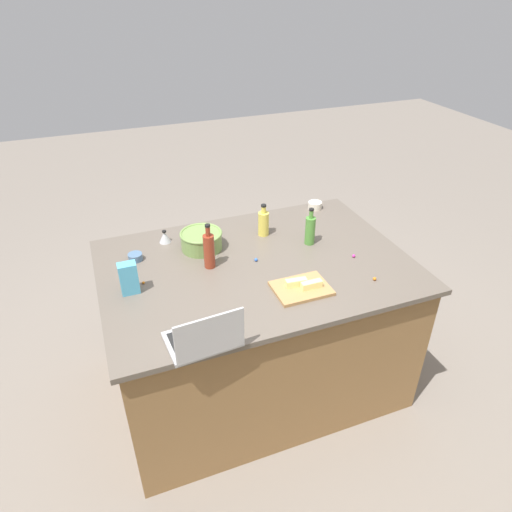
% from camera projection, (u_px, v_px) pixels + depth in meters
% --- Properties ---
extents(ground_plane, '(12.00, 12.00, 0.00)m').
position_uv_depth(ground_plane, '(256.00, 378.00, 3.01)').
color(ground_plane, slate).
extents(island_counter, '(1.70, 1.18, 0.90)m').
position_uv_depth(island_counter, '(256.00, 325.00, 2.77)').
color(island_counter, olive).
rests_on(island_counter, ground).
extents(laptop, '(0.33, 0.25, 0.22)m').
position_uv_depth(laptop, '(205.00, 338.00, 1.95)').
color(laptop, '#B7B7BC').
rests_on(laptop, island_counter).
extents(mixing_bowl_large, '(0.25, 0.25, 0.11)m').
position_uv_depth(mixing_bowl_large, '(201.00, 240.00, 2.64)').
color(mixing_bowl_large, '#72934C').
rests_on(mixing_bowl_large, island_counter).
extents(bottle_oil, '(0.07, 0.07, 0.20)m').
position_uv_depth(bottle_oil, '(263.00, 223.00, 2.77)').
color(bottle_oil, '#DBC64C').
rests_on(bottle_oil, island_counter).
extents(bottle_soy, '(0.06, 0.06, 0.26)m').
position_uv_depth(bottle_soy, '(209.00, 250.00, 2.45)').
color(bottle_soy, maroon).
rests_on(bottle_soy, island_counter).
extents(bottle_olive, '(0.06, 0.06, 0.23)m').
position_uv_depth(bottle_olive, '(310.00, 230.00, 2.67)').
color(bottle_olive, '#4C8C38').
rests_on(bottle_olive, island_counter).
extents(cutting_board, '(0.28, 0.21, 0.02)m').
position_uv_depth(cutting_board, '(301.00, 288.00, 2.32)').
color(cutting_board, '#AD7F4C').
rests_on(cutting_board, island_counter).
extents(butter_stick_left, '(0.11, 0.05, 0.04)m').
position_uv_depth(butter_stick_left, '(296.00, 282.00, 2.32)').
color(butter_stick_left, '#F4E58C').
rests_on(butter_stick_left, cutting_board).
extents(butter_stick_right, '(0.11, 0.04, 0.04)m').
position_uv_depth(butter_stick_right, '(312.00, 285.00, 2.30)').
color(butter_stick_right, '#F4E58C').
rests_on(butter_stick_right, cutting_board).
extents(ramekin_small, '(0.08, 0.08, 0.04)m').
position_uv_depth(ramekin_small, '(135.00, 257.00, 2.55)').
color(ramekin_small, slate).
rests_on(ramekin_small, island_counter).
extents(ramekin_medium, '(0.09, 0.09, 0.05)m').
position_uv_depth(ramekin_medium, '(315.00, 205.00, 3.11)').
color(ramekin_medium, beige).
rests_on(ramekin_medium, island_counter).
extents(kitchen_timer, '(0.07, 0.07, 0.08)m').
position_uv_depth(kitchen_timer, '(165.00, 237.00, 2.72)').
color(kitchen_timer, '#B2B2B7').
rests_on(kitchen_timer, island_counter).
extents(candy_bag, '(0.09, 0.06, 0.17)m').
position_uv_depth(candy_bag, '(129.00, 278.00, 2.26)').
color(candy_bag, '#4CA5CC').
rests_on(candy_bag, island_counter).
extents(candy_0, '(0.02, 0.02, 0.02)m').
position_uv_depth(candy_0, '(256.00, 260.00, 2.55)').
color(candy_0, blue).
rests_on(candy_0, island_counter).
extents(candy_1, '(0.02, 0.02, 0.02)m').
position_uv_depth(candy_1, '(354.00, 256.00, 2.58)').
color(candy_1, '#CC3399').
rests_on(candy_1, island_counter).
extents(candy_2, '(0.01, 0.01, 0.01)m').
position_uv_depth(candy_2, '(143.00, 283.00, 2.37)').
color(candy_2, orange).
rests_on(candy_2, island_counter).
extents(candy_3, '(0.02, 0.02, 0.02)m').
position_uv_depth(candy_3, '(375.00, 279.00, 2.39)').
color(candy_3, orange).
rests_on(candy_3, island_counter).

